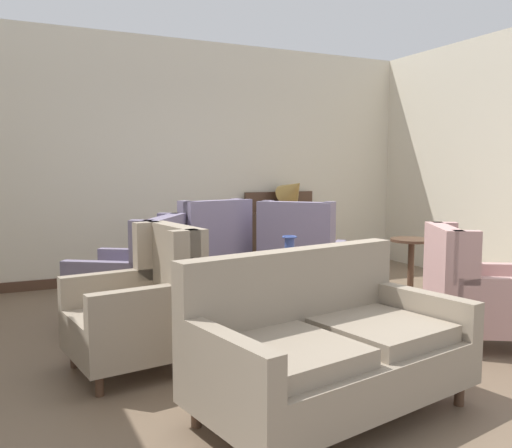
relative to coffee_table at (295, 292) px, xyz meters
The scene contains 15 objects.
ground 0.47m from the coffee_table, 45.83° to the right, with size 9.06×9.06×0.00m, color brown.
wall_back 3.22m from the coffee_table, 87.23° to the left, with size 6.63×0.08×3.07m, color beige.
wall_right 3.65m from the coffee_table, 13.32° to the left, with size 0.08×4.44×3.07m, color beige.
baseboard_back 2.99m from the coffee_table, 87.18° to the left, with size 6.47×0.03×0.12m, color #4C3323.
coffee_table is the anchor object (origin of this frame).
porcelain_vase 0.26m from the coffee_table, behind, with size 0.20×0.20×0.38m.
settee 1.28m from the coffee_table, 111.31° to the right, with size 1.75×1.14×0.93m.
armchair_foreground_right 1.52m from the coffee_table, 98.53° to the left, with size 0.91×0.99×1.11m.
armchair_beside_settee 1.19m from the coffee_table, 57.23° to the left, with size 1.14×1.13×1.10m.
armchair_near_window 1.26m from the coffee_table, behind, with size 0.92×0.85×1.02m.
armchair_near_sideboard 1.50m from the coffee_table, 26.68° to the right, with size 1.17×1.10×0.96m.
armchair_back_corner 1.49m from the coffee_table, 134.82° to the left, with size 1.18×1.17×1.00m.
side_table 2.09m from the coffee_table, 22.61° to the left, with size 0.46×0.46×0.66m.
sideboard 3.06m from the coffee_table, 62.87° to the left, with size 1.06×0.42×1.10m.
gramophone 3.08m from the coffee_table, 61.18° to the left, with size 0.46×0.55×0.55m.
Camera 1 is at (-2.29, -3.60, 1.42)m, focal length 37.64 mm.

